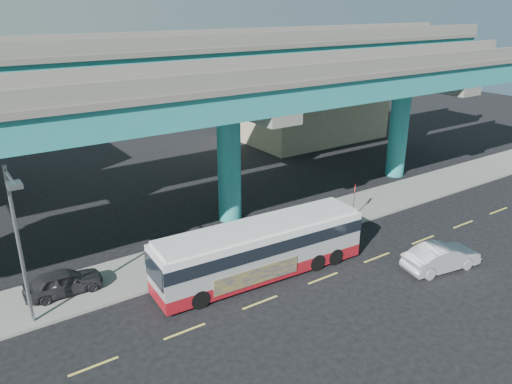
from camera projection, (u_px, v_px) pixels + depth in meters
ground at (319, 276)px, 26.22m from camera, size 120.00×120.00×0.00m
sidewalk at (260, 236)px, 30.44m from camera, size 70.00×4.00×0.15m
lane_markings at (323, 278)px, 25.98m from camera, size 58.00×0.12×0.01m
viaduct at (227, 79)px, 30.00m from camera, size 52.00×12.40×11.70m
building_beige at (307, 104)px, 52.18m from camera, size 14.00×10.23×7.00m
transit_bus at (261, 248)px, 25.71m from camera, size 11.63×3.09×2.95m
sedan at (441, 257)px, 26.65m from camera, size 2.99×4.87×1.44m
parked_car at (63, 282)px, 24.18m from camera, size 1.71×3.76×1.25m
street_lamp at (18, 228)px, 20.13m from camera, size 0.50×2.41×7.31m
stop_sign at (355, 194)px, 32.19m from camera, size 0.57×0.50×2.43m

